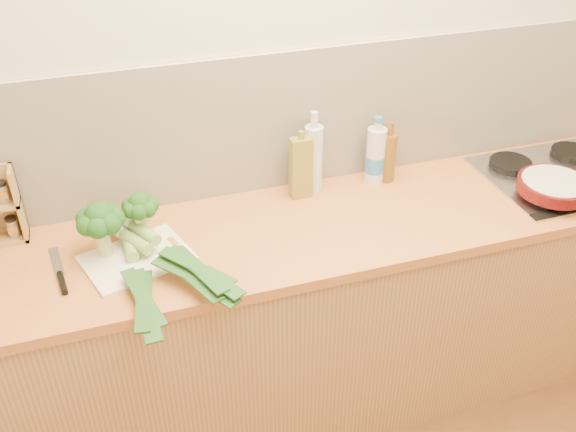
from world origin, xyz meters
name	(u,v)px	position (x,y,z in m)	size (l,w,h in m)	color
room_shell	(297,120)	(0.00, 1.49, 1.17)	(3.50, 3.50, 3.50)	beige
counter	(318,314)	(0.00, 1.20, 0.45)	(3.20, 0.62, 0.90)	#B7784C
gas_hob	(560,175)	(1.02, 1.20, 0.91)	(0.58, 0.50, 0.04)	silver
chopping_board	(137,258)	(-0.66, 1.18, 0.91)	(0.34, 0.25, 0.01)	white
broccoli_left	(100,220)	(-0.76, 1.23, 1.05)	(0.16, 0.16, 0.20)	#ABBE6F
broccoli_right	(140,208)	(-0.62, 1.27, 1.04)	(0.12, 0.13, 0.18)	#ABBE6F
leek_front	(133,258)	(-0.68, 1.14, 0.93)	(0.11, 0.67, 0.04)	white
leek_mid	(152,252)	(-0.61, 1.13, 0.95)	(0.37, 0.57, 0.04)	white
leek_back	(160,242)	(-0.58, 1.15, 0.97)	(0.34, 0.59, 0.04)	white
chefs_knife	(61,277)	(-0.91, 1.15, 0.91)	(0.06, 0.27, 0.02)	silver
skillet	(555,186)	(0.89, 1.07, 0.96)	(0.40, 0.27, 0.05)	#4C0C0C
oil_tin	(301,167)	(-0.02, 1.39, 1.02)	(0.08, 0.05, 0.27)	olive
glass_bottle	(313,158)	(0.05, 1.42, 1.04)	(0.07, 0.07, 0.33)	silver
amber_bottle	(388,156)	(0.35, 1.40, 1.01)	(0.06, 0.06, 0.25)	brown
water_bottle	(375,157)	(0.30, 1.41, 1.01)	(0.08, 0.08, 0.26)	silver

